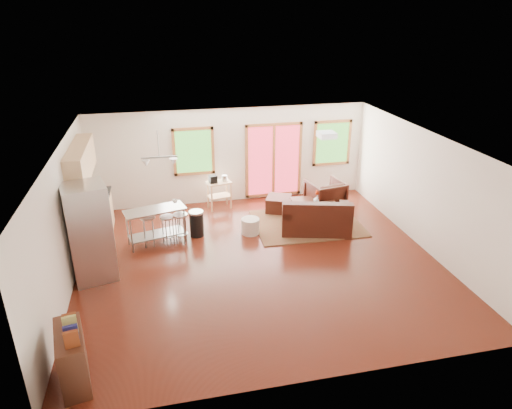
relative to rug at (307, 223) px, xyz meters
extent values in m
cube|color=#3C130A|center=(-1.59, -1.55, -0.02)|extent=(7.50, 7.00, 0.02)
cube|color=white|center=(-1.59, -1.55, 2.60)|extent=(7.50, 7.00, 0.02)
cube|color=white|center=(-1.59, 1.96, 1.29)|extent=(7.50, 0.02, 2.60)
cube|color=white|center=(-5.35, -1.55, 1.29)|extent=(0.02, 7.00, 2.60)
cube|color=white|center=(2.17, -1.55, 1.29)|extent=(0.02, 7.00, 2.60)
cube|color=white|center=(-1.59, -5.06, 1.29)|extent=(7.50, 0.02, 2.60)
cube|color=#2A581E|center=(-2.59, 1.91, 1.49)|extent=(0.94, 0.02, 1.14)
cube|color=#AA6537|center=(-2.59, 1.91, 2.10)|extent=(1.10, 0.05, 0.08)
cube|color=#AA6537|center=(-2.59, 1.91, 0.88)|extent=(1.10, 0.05, 0.08)
cube|color=#AA6537|center=(-3.10, 1.91, 1.49)|extent=(0.08, 0.05, 1.30)
cube|color=#AA6537|center=(-2.08, 1.91, 1.49)|extent=(0.08, 0.05, 1.30)
cube|color=#B62738|center=(-0.39, 1.91, 1.09)|extent=(1.44, 0.02, 1.94)
cube|color=#AA6537|center=(-0.39, 1.91, 2.10)|extent=(1.60, 0.05, 0.08)
cube|color=#AA6537|center=(-0.39, 1.91, 0.08)|extent=(1.60, 0.05, 0.08)
cube|color=#AA6537|center=(-1.15, 1.91, 1.09)|extent=(0.08, 0.05, 2.10)
cube|color=#AA6537|center=(0.37, 1.91, 1.09)|extent=(0.08, 0.05, 2.10)
cube|color=#AA6537|center=(-0.39, 1.91, 1.09)|extent=(0.08, 0.05, 1.94)
cube|color=#2A581E|center=(1.31, 1.91, 1.49)|extent=(0.94, 0.02, 1.14)
cube|color=#AA6537|center=(1.31, 1.91, 2.10)|extent=(1.10, 0.05, 0.08)
cube|color=#AA6537|center=(1.31, 1.91, 0.88)|extent=(1.10, 0.05, 0.08)
cube|color=#AA6537|center=(0.80, 1.91, 1.49)|extent=(0.08, 0.05, 1.30)
cube|color=#AA6537|center=(1.82, 1.91, 1.49)|extent=(0.08, 0.05, 1.30)
cube|color=#4C6337|center=(0.00, 0.00, 0.00)|extent=(2.67, 2.08, 0.03)
cube|color=black|center=(0.08, -0.41, 0.22)|extent=(1.82, 1.32, 0.46)
cube|color=black|center=(-0.01, -0.75, 0.65)|extent=(1.63, 0.64, 0.41)
cube|color=black|center=(-0.60, -0.22, 0.53)|extent=(0.45, 0.95, 0.17)
cube|color=black|center=(0.76, -0.59, 0.53)|extent=(0.45, 0.95, 0.17)
cube|color=black|center=(-0.25, -0.26, 0.51)|extent=(0.81, 0.75, 0.13)
cube|color=black|center=(0.44, -0.45, 0.51)|extent=(0.81, 0.75, 0.13)
cube|color=#3C1E12|center=(0.29, 0.43, 0.40)|extent=(1.13, 0.72, 0.04)
cube|color=#3C1E12|center=(-0.18, 0.22, 0.18)|extent=(0.07, 0.07, 0.39)
cube|color=#3C1E12|center=(0.73, 0.17, 0.18)|extent=(0.07, 0.07, 0.39)
cube|color=#3C1E12|center=(-0.15, 0.70, 0.18)|extent=(0.07, 0.07, 0.39)
cube|color=#3C1E12|center=(0.76, 0.65, 0.18)|extent=(0.07, 0.07, 0.39)
imported|color=black|center=(0.74, 0.76, 0.44)|extent=(1.00, 0.96, 0.90)
cube|color=black|center=(-0.50, 0.91, 0.19)|extent=(0.81, 0.81, 0.41)
cylinder|color=beige|center=(-1.50, -0.20, 0.18)|extent=(0.55, 0.55, 0.38)
imported|color=silver|center=(0.37, 0.34, 0.48)|extent=(0.22, 0.23, 0.19)
sphere|color=red|center=(0.40, 0.36, 0.64)|extent=(0.08, 0.08, 0.07)
sphere|color=red|center=(0.33, 0.33, 0.66)|extent=(0.08, 0.08, 0.07)
sphere|color=red|center=(0.37, 0.38, 0.68)|extent=(0.08, 0.08, 0.07)
imported|color=maroon|center=(0.39, 0.11, 0.55)|extent=(0.23, 0.12, 0.32)
cube|color=tan|center=(-5.04, 0.15, 0.44)|extent=(0.60, 2.20, 0.90)
cube|color=black|center=(-5.04, 0.15, 0.91)|extent=(0.64, 2.24, 0.04)
cube|color=tan|center=(-5.16, 0.15, 1.94)|extent=(0.36, 2.20, 0.70)
cylinder|color=#B7BABC|center=(-5.04, -0.35, 1.02)|extent=(0.12, 0.12, 0.18)
cube|color=black|center=(-5.04, 0.55, 1.03)|extent=(0.22, 0.18, 0.20)
cube|color=#B7BABC|center=(-4.94, -1.43, 0.97)|extent=(0.95, 0.94, 1.97)
cube|color=gray|center=(-4.57, -1.33, 0.97)|extent=(0.20, 0.71, 1.93)
cylinder|color=gray|center=(-4.49, -1.56, 1.14)|extent=(0.03, 0.03, 1.32)
cylinder|color=gray|center=(-4.61, -1.09, 1.14)|extent=(0.03, 0.03, 1.32)
cube|color=#B7BABC|center=(-3.69, -0.23, 0.82)|extent=(1.43, 0.85, 0.04)
cube|color=gray|center=(-3.69, -0.23, 0.21)|extent=(1.33, 0.76, 0.03)
cylinder|color=gray|center=(-4.23, -0.58, 0.39)|extent=(0.04, 0.04, 0.81)
cylinder|color=gray|center=(-3.05, -0.28, 0.39)|extent=(0.04, 0.04, 0.81)
cylinder|color=gray|center=(-4.33, -0.18, 0.39)|extent=(0.04, 0.04, 0.81)
cylinder|color=gray|center=(-3.15, 0.12, 0.39)|extent=(0.04, 0.04, 0.81)
imported|color=white|center=(-3.23, -0.20, 0.99)|extent=(0.12, 0.10, 0.11)
cylinder|color=#B7BABC|center=(-3.86, -0.32, 0.70)|extent=(0.35, 0.35, 0.04)
cylinder|color=gray|center=(-3.77, -0.23, 0.33)|extent=(0.02, 0.02, 0.69)
cylinder|color=gray|center=(-3.96, -0.23, 0.33)|extent=(0.02, 0.02, 0.69)
cylinder|color=gray|center=(-3.96, -0.41, 0.33)|extent=(0.02, 0.02, 0.69)
cylinder|color=gray|center=(-3.77, -0.41, 0.33)|extent=(0.02, 0.02, 0.69)
cylinder|color=gray|center=(-3.86, -0.32, 0.21)|extent=(0.32, 0.32, 0.02)
cylinder|color=#B7BABC|center=(-3.44, -0.31, 0.66)|extent=(0.43, 0.43, 0.04)
cylinder|color=gray|center=(-3.39, -0.20, 0.31)|extent=(0.03, 0.03, 0.65)
cylinder|color=gray|center=(-3.55, -0.27, 0.31)|extent=(0.03, 0.03, 0.65)
cylinder|color=gray|center=(-3.48, -0.43, 0.31)|extent=(0.03, 0.03, 0.65)
cylinder|color=gray|center=(-3.32, -0.36, 0.31)|extent=(0.03, 0.03, 0.65)
cylinder|color=gray|center=(-3.44, -0.31, 0.20)|extent=(0.39, 0.39, 0.01)
cylinder|color=#B7BABC|center=(-3.14, -0.30, 0.68)|extent=(0.42, 0.42, 0.04)
cylinder|color=gray|center=(-3.03, -0.24, 0.32)|extent=(0.03, 0.03, 0.67)
cylinder|color=gray|center=(-3.20, -0.19, 0.32)|extent=(0.03, 0.03, 0.67)
cylinder|color=gray|center=(-3.26, -0.36, 0.32)|extent=(0.03, 0.03, 0.67)
cylinder|color=gray|center=(-3.08, -0.41, 0.32)|extent=(0.03, 0.03, 0.67)
cylinder|color=gray|center=(-3.14, -0.30, 0.20)|extent=(0.38, 0.38, 0.01)
cylinder|color=black|center=(-2.76, -0.04, 0.28)|extent=(0.34, 0.34, 0.59)
cylinder|color=#B7BABC|center=(-2.76, -0.04, 0.59)|extent=(0.35, 0.35, 0.05)
cube|color=tan|center=(-2.00, 1.45, 0.73)|extent=(0.70, 0.52, 0.04)
cube|color=tan|center=(-2.00, 1.45, 0.35)|extent=(0.66, 0.49, 0.03)
cube|color=tan|center=(-2.23, 1.24, 0.36)|extent=(0.04, 0.04, 0.75)
cube|color=tan|center=(-1.71, 1.34, 0.36)|extent=(0.04, 0.04, 0.75)
cube|color=tan|center=(-2.30, 1.55, 0.36)|extent=(0.04, 0.04, 0.75)
cube|color=tan|center=(-1.77, 1.66, 0.36)|extent=(0.04, 0.04, 0.75)
cube|color=black|center=(-2.16, 1.42, 0.85)|extent=(0.23, 0.22, 0.20)
cylinder|color=#B7BABC|center=(-1.84, 1.48, 0.83)|extent=(0.17, 0.17, 0.16)
cube|color=#3C1E12|center=(-4.94, -4.30, 0.41)|extent=(0.55, 1.00, 0.84)
cube|color=maroon|center=(-4.83, -4.60, 0.95)|extent=(0.20, 0.09, 0.25)
cube|color=navy|center=(-4.86, -4.44, 0.94)|extent=(0.20, 0.09, 0.23)
cube|color=tan|center=(-4.89, -4.29, 0.96)|extent=(0.20, 0.09, 0.27)
cube|color=maroon|center=(-4.92, -4.14, 0.93)|extent=(0.20, 0.09, 0.21)
cube|color=white|center=(0.01, -0.95, 2.52)|extent=(0.35, 0.35, 0.12)
cylinder|color=gray|center=(-3.49, -0.05, 2.29)|extent=(0.02, 0.02, 0.60)
cube|color=gray|center=(-3.49, -0.05, 1.99)|extent=(0.80, 0.04, 0.03)
cone|color=#B7BABC|center=(-3.79, -0.05, 1.87)|extent=(0.18, 0.18, 0.14)
cone|color=#B7BABC|center=(-3.19, -0.05, 1.87)|extent=(0.18, 0.18, 0.14)
camera|label=1|loc=(-3.48, -9.84, 4.97)|focal=32.00mm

